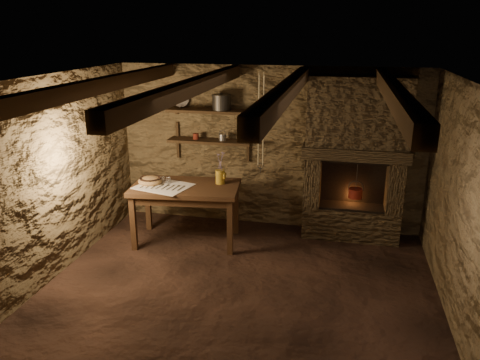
% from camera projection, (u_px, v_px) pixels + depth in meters
% --- Properties ---
extents(floor, '(4.50, 4.50, 0.00)m').
position_uv_depth(floor, '(239.00, 289.00, 5.44)').
color(floor, black).
rests_on(floor, ground).
extents(back_wall, '(4.50, 0.04, 2.40)m').
position_uv_depth(back_wall, '(268.00, 148.00, 6.92)').
color(back_wall, '#4C3A23').
rests_on(back_wall, floor).
extents(front_wall, '(4.50, 0.04, 2.40)m').
position_uv_depth(front_wall, '(175.00, 287.00, 3.21)').
color(front_wall, '#4C3A23').
rests_on(front_wall, floor).
extents(left_wall, '(0.04, 4.00, 2.40)m').
position_uv_depth(left_wall, '(53.00, 178.00, 5.53)').
color(left_wall, '#4C3A23').
rests_on(left_wall, floor).
extents(right_wall, '(0.04, 4.00, 2.40)m').
position_uv_depth(right_wall, '(462.00, 208.00, 4.60)').
color(right_wall, '#4C3A23').
rests_on(right_wall, floor).
extents(ceiling, '(4.50, 4.00, 0.04)m').
position_uv_depth(ceiling, '(239.00, 79.00, 4.69)').
color(ceiling, black).
rests_on(ceiling, back_wall).
extents(beam_far_left, '(0.14, 3.95, 0.16)m').
position_uv_depth(beam_far_left, '(103.00, 85.00, 5.03)').
color(beam_far_left, black).
rests_on(beam_far_left, ceiling).
extents(beam_mid_left, '(0.14, 3.95, 0.16)m').
position_uv_depth(beam_mid_left, '(192.00, 87.00, 4.83)').
color(beam_mid_left, black).
rests_on(beam_mid_left, ceiling).
extents(beam_mid_right, '(0.14, 3.95, 0.16)m').
position_uv_depth(beam_mid_right, '(288.00, 90.00, 4.62)').
color(beam_mid_right, black).
rests_on(beam_mid_right, ceiling).
extents(beam_far_right, '(0.14, 3.95, 0.16)m').
position_uv_depth(beam_far_right, '(394.00, 93.00, 4.41)').
color(beam_far_right, black).
rests_on(beam_far_right, ceiling).
extents(shelf_lower, '(1.25, 0.30, 0.04)m').
position_uv_depth(shelf_lower, '(210.00, 141.00, 6.92)').
color(shelf_lower, black).
rests_on(shelf_lower, back_wall).
extents(shelf_upper, '(1.25, 0.30, 0.04)m').
position_uv_depth(shelf_upper, '(209.00, 111.00, 6.78)').
color(shelf_upper, black).
rests_on(shelf_upper, back_wall).
extents(hearth, '(1.43, 0.51, 2.30)m').
position_uv_depth(hearth, '(355.00, 155.00, 6.44)').
color(hearth, '#312618').
rests_on(hearth, floor).
extents(work_table, '(1.54, 0.99, 0.83)m').
position_uv_depth(work_table, '(186.00, 211.00, 6.54)').
color(work_table, '#342012').
rests_on(work_table, floor).
extents(linen_cloth, '(0.81, 0.72, 0.01)m').
position_uv_depth(linen_cloth, '(164.00, 186.00, 6.38)').
color(linen_cloth, white).
rests_on(linen_cloth, work_table).
extents(pewter_cutlery_row, '(0.62, 0.36, 0.01)m').
position_uv_depth(pewter_cutlery_row, '(163.00, 186.00, 6.35)').
color(pewter_cutlery_row, gray).
rests_on(pewter_cutlery_row, linen_cloth).
extents(drinking_glasses, '(0.22, 0.07, 0.09)m').
position_uv_depth(drinking_glasses, '(168.00, 180.00, 6.48)').
color(drinking_glasses, white).
rests_on(drinking_glasses, linen_cloth).
extents(stoneware_jug, '(0.15, 0.15, 0.45)m').
position_uv_depth(stoneware_jug, '(220.00, 170.00, 6.44)').
color(stoneware_jug, '#A68120').
rests_on(stoneware_jug, work_table).
extents(wooden_bowl, '(0.37, 0.37, 0.12)m').
position_uv_depth(wooden_bowl, '(150.00, 181.00, 6.49)').
color(wooden_bowl, olive).
rests_on(wooden_bowl, work_table).
extents(iron_stockpot, '(0.29, 0.29, 0.20)m').
position_uv_depth(iron_stockpot, '(222.00, 103.00, 6.70)').
color(iron_stockpot, '#292725').
rests_on(iron_stockpot, shelf_upper).
extents(tin_pan, '(0.26, 0.14, 0.24)m').
position_uv_depth(tin_pan, '(181.00, 99.00, 6.92)').
color(tin_pan, '#A4A39E').
rests_on(tin_pan, shelf_upper).
extents(small_kettle, '(0.16, 0.13, 0.15)m').
position_uv_depth(small_kettle, '(223.00, 137.00, 6.86)').
color(small_kettle, '#A4A39E').
rests_on(small_kettle, shelf_lower).
extents(rusty_tin, '(0.09, 0.09, 0.09)m').
position_uv_depth(rusty_tin, '(196.00, 136.00, 6.94)').
color(rusty_tin, '#5F1C13').
rests_on(rusty_tin, shelf_lower).
extents(red_pot, '(0.21, 0.19, 0.54)m').
position_uv_depth(red_pot, '(355.00, 193.00, 6.55)').
color(red_pot, maroon).
rests_on(red_pot, hearth).
extents(hanging_ropes, '(0.08, 0.08, 1.20)m').
position_uv_depth(hanging_ropes, '(261.00, 120.00, 5.84)').
color(hanging_ropes, tan).
rests_on(hanging_ropes, ceiling).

